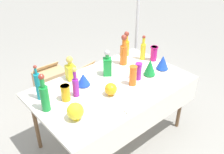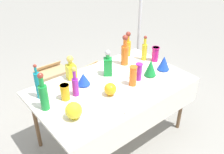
% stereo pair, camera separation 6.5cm
% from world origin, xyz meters
% --- Properties ---
extents(ground_plane, '(40.00, 40.00, 0.00)m').
position_xyz_m(ground_plane, '(0.00, 0.00, 0.00)').
color(ground_plane, gray).
extents(display_table, '(1.72, 1.05, 0.76)m').
position_xyz_m(display_table, '(0.00, -0.03, 0.70)').
color(display_table, white).
rests_on(display_table, ground).
extents(tall_bottle_0, '(0.08, 0.08, 0.33)m').
position_xyz_m(tall_bottle_0, '(0.62, 0.43, 0.90)').
color(tall_bottle_0, orange).
rests_on(tall_bottle_0, display_table).
extents(tall_bottle_1, '(0.08, 0.08, 0.39)m').
position_xyz_m(tall_bottle_1, '(-0.75, 0.08, 0.92)').
color(tall_bottle_1, '#198C38').
rests_on(tall_bottle_1, display_table).
extents(tall_bottle_2, '(0.09, 0.09, 0.39)m').
position_xyz_m(tall_bottle_2, '(0.42, 0.27, 0.93)').
color(tall_bottle_2, orange).
rests_on(tall_bottle_2, display_table).
extents(tall_bottle_3, '(0.06, 0.06, 0.38)m').
position_xyz_m(tall_bottle_3, '(-0.71, 0.28, 0.91)').
color(tall_bottle_3, teal).
rests_on(tall_bottle_3, display_table).
extents(tall_bottle_4, '(0.07, 0.07, 0.33)m').
position_xyz_m(tall_bottle_4, '(0.70, 0.20, 0.89)').
color(tall_bottle_4, yellow).
rests_on(tall_bottle_4, display_table).
extents(tall_bottle_5, '(0.07, 0.07, 0.33)m').
position_xyz_m(tall_bottle_5, '(-0.40, 0.09, 0.89)').
color(tall_bottle_5, purple).
rests_on(tall_bottle_5, display_table).
extents(square_decanter_0, '(0.13, 0.13, 0.31)m').
position_xyz_m(square_decanter_0, '(0.10, 0.20, 0.89)').
color(square_decanter_0, '#198C38').
rests_on(square_decanter_0, display_table).
extents(square_decanter_1, '(0.11, 0.11, 0.29)m').
position_xyz_m(square_decanter_1, '(-0.27, 0.39, 0.88)').
color(square_decanter_1, yellow).
rests_on(square_decanter_1, display_table).
extents(slender_vase_0, '(0.10, 0.10, 0.17)m').
position_xyz_m(slender_vase_0, '(-0.52, 0.09, 0.85)').
color(slender_vase_0, orange).
rests_on(slender_vase_0, display_table).
extents(slender_vase_1, '(0.09, 0.09, 0.23)m').
position_xyz_m(slender_vase_1, '(0.17, -0.14, 0.88)').
color(slender_vase_1, orange).
rests_on(slender_vase_1, display_table).
extents(slender_vase_2, '(0.08, 0.08, 0.20)m').
position_xyz_m(slender_vase_2, '(0.30, -0.10, 0.87)').
color(slender_vase_2, purple).
rests_on(slender_vase_2, display_table).
extents(slender_vase_3, '(0.10, 0.10, 0.19)m').
position_xyz_m(slender_vase_3, '(0.78, 0.09, 0.86)').
color(slender_vase_3, '#C61972').
rests_on(slender_vase_3, display_table).
extents(fluted_vase_0, '(0.14, 0.14, 0.20)m').
position_xyz_m(fluted_vase_0, '(0.47, -0.12, 0.86)').
color(fluted_vase_0, '#198C38').
rests_on(fluted_vase_0, display_table).
extents(fluted_vase_1, '(0.15, 0.15, 0.18)m').
position_xyz_m(fluted_vase_1, '(0.69, -0.13, 0.85)').
color(fluted_vase_1, blue).
rests_on(fluted_vase_1, display_table).
extents(fluted_vase_2, '(0.15, 0.15, 0.14)m').
position_xyz_m(fluted_vase_2, '(-0.24, 0.19, 0.84)').
color(fluted_vase_2, blue).
rests_on(fluted_vase_2, display_table).
extents(round_bowl_0, '(0.13, 0.13, 0.13)m').
position_xyz_m(round_bowl_0, '(-0.13, -0.13, 0.83)').
color(round_bowl_0, orange).
rests_on(round_bowl_0, display_table).
extents(round_bowl_1, '(0.16, 0.16, 0.16)m').
position_xyz_m(round_bowl_1, '(-0.61, -0.21, 0.84)').
color(round_bowl_1, yellow).
rests_on(round_bowl_1, display_table).
extents(price_tag_left, '(0.06, 0.02, 0.03)m').
position_xyz_m(price_tag_left, '(-0.19, -0.43, 0.78)').
color(price_tag_left, white).
rests_on(price_tag_left, display_table).
extents(price_tag_center, '(0.06, 0.02, 0.04)m').
position_xyz_m(price_tag_center, '(0.05, -0.48, 0.78)').
color(price_tag_center, white).
rests_on(price_tag_center, display_table).
extents(price_tag_right, '(0.06, 0.02, 0.05)m').
position_xyz_m(price_tag_right, '(-0.19, -0.46, 0.78)').
color(price_tag_right, white).
rests_on(price_tag_right, display_table).
extents(cardboard_box_behind_left, '(0.45, 0.32, 0.48)m').
position_xyz_m(cardboard_box_behind_left, '(-0.10, 1.31, 0.20)').
color(cardboard_box_behind_left, tan).
rests_on(cardboard_box_behind_left, ground).
extents(cardboard_box_behind_right, '(0.61, 0.45, 0.33)m').
position_xyz_m(cardboard_box_behind_right, '(0.46, 1.12, 0.12)').
color(cardboard_box_behind_right, tan).
rests_on(cardboard_box_behind_right, ground).
extents(canopy_pole, '(0.18, 0.18, 2.30)m').
position_xyz_m(canopy_pole, '(1.05, 0.66, 0.90)').
color(canopy_pole, silver).
rests_on(canopy_pole, ground).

